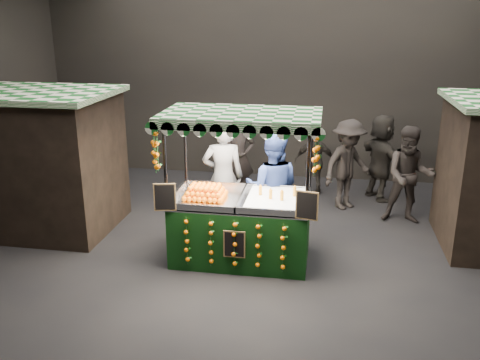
# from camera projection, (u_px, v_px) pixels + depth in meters

# --- Properties ---
(ground) EXTENTS (12.00, 12.00, 0.00)m
(ground) POSITION_uv_depth(u_px,v_px,m) (263.00, 267.00, 8.40)
(ground) COLOR black
(ground) RESTS_ON ground
(market_hall) EXTENTS (12.10, 10.10, 5.05)m
(market_hall) POSITION_uv_depth(u_px,v_px,m) (266.00, 53.00, 7.36)
(market_hall) COLOR black
(market_hall) RESTS_ON ground
(neighbour_stall_left) EXTENTS (3.00, 2.20, 2.60)m
(neighbour_stall_left) POSITION_uv_depth(u_px,v_px,m) (36.00, 160.00, 9.64)
(neighbour_stall_left) COLOR black
(neighbour_stall_left) RESTS_ON ground
(juice_stall) EXTENTS (2.55, 1.50, 2.47)m
(juice_stall) POSITION_uv_depth(u_px,v_px,m) (241.00, 216.00, 8.42)
(juice_stall) COLOR black
(juice_stall) RESTS_ON ground
(vendor_grey) EXTENTS (0.85, 0.66, 2.09)m
(vendor_grey) POSITION_uv_depth(u_px,v_px,m) (223.00, 177.00, 9.52)
(vendor_grey) COLOR gray
(vendor_grey) RESTS_ON ground
(vendor_blue) EXTENTS (0.97, 0.75, 1.99)m
(vendor_blue) POSITION_uv_depth(u_px,v_px,m) (272.00, 188.00, 9.08)
(vendor_blue) COLOR navy
(vendor_blue) RESTS_ON ground
(shopper_0) EXTENTS (0.80, 0.66, 1.89)m
(shopper_0) POSITION_uv_depth(u_px,v_px,m) (239.00, 158.00, 11.15)
(shopper_0) COLOR black
(shopper_0) RESTS_ON ground
(shopper_1) EXTENTS (0.96, 0.76, 1.91)m
(shopper_1) POSITION_uv_depth(u_px,v_px,m) (409.00, 175.00, 9.93)
(shopper_1) COLOR #2C2724
(shopper_1) RESTS_ON ground
(shopper_2) EXTENTS (0.91, 0.39, 1.54)m
(shopper_2) POSITION_uv_depth(u_px,v_px,m) (315.00, 161.00, 11.54)
(shopper_2) COLOR black
(shopper_2) RESTS_ON ground
(shopper_3) EXTENTS (1.36, 1.34, 1.88)m
(shopper_3) POSITION_uv_depth(u_px,v_px,m) (348.00, 165.00, 10.67)
(shopper_3) COLOR black
(shopper_3) RESTS_ON ground
(shopper_4) EXTENTS (1.01, 0.72, 1.94)m
(shopper_4) POSITION_uv_depth(u_px,v_px,m) (100.00, 161.00, 10.80)
(shopper_4) COLOR #2D2524
(shopper_4) RESTS_ON ground
(shopper_5) EXTENTS (1.32, 1.79, 1.88)m
(shopper_5) POSITION_uv_depth(u_px,v_px,m) (381.00, 157.00, 11.22)
(shopper_5) COLOR #2C2824
(shopper_5) RESTS_ON ground
(shopper_6) EXTENTS (0.61, 0.66, 1.52)m
(shopper_6) POSITION_uv_depth(u_px,v_px,m) (234.00, 160.00, 11.69)
(shopper_6) COLOR #2B2823
(shopper_6) RESTS_ON ground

